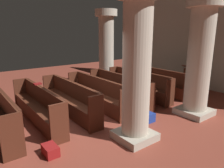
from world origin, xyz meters
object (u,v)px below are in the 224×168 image
at_px(pew_row_4, 69,98).
at_px(kneeler_box_blue, 147,117).
at_px(pew_row_3, 96,92).
at_px(lectern, 188,80).
at_px(pillar_aisle_rear, 137,65).
at_px(pillar_far_side, 106,47).
at_px(pew_row_5, 38,104).
at_px(kneeler_box_red, 50,150).
at_px(pew_row_0, 155,80).
at_px(pew_row_2, 119,87).
at_px(pillar_aisle_side, 200,56).
at_px(pew_row_1, 138,83).
at_px(hymn_book, 37,84).

distance_m(pew_row_4, kneeler_box_blue, 2.39).
bearing_deg(pew_row_3, lectern, 81.18).
distance_m(pillar_aisle_rear, lectern, 5.21).
xyz_separation_m(pillar_far_side, lectern, (2.99, 2.13, -1.33)).
bearing_deg(pew_row_5, kneeler_box_red, -11.78).
bearing_deg(kneeler_box_blue, lectern, 107.47).
distance_m(pew_row_0, pillar_aisle_rear, 4.34).
height_order(pew_row_5, kneeler_box_red, pew_row_5).
bearing_deg(pew_row_2, lectern, 78.61).
bearing_deg(pew_row_2, pillar_aisle_side, 23.66).
bearing_deg(pew_row_0, kneeler_box_red, -71.01).
relative_size(pew_row_4, pillar_far_side, 0.90).
bearing_deg(pew_row_1, pew_row_4, -90.00).
distance_m(pew_row_1, pew_row_4, 2.92).
bearing_deg(pillar_aisle_rear, pillar_aisle_side, 90.00).
bearing_deg(lectern, pew_row_2, -101.39).
height_order(pew_row_1, pillar_aisle_side, pillar_aisle_side).
relative_size(pew_row_1, lectern, 2.85).
xyz_separation_m(pew_row_0, pillar_aisle_side, (2.38, -0.91, 1.27)).
distance_m(pillar_aisle_side, hymn_book, 4.78).
bearing_deg(pillar_aisle_side, kneeler_box_red, -97.51).
distance_m(pew_row_5, pillar_far_side, 4.85).
bearing_deg(lectern, hymn_book, -100.30).
bearing_deg(pew_row_1, kneeler_box_red, -67.09).
bearing_deg(hymn_book, kneeler_box_red, -14.07).
bearing_deg(pew_row_4, hymn_book, -118.75).
bearing_deg(kneeler_box_blue, pillar_aisle_side, 70.30).
xyz_separation_m(pew_row_2, pew_row_4, (0.00, -1.95, 0.00)).
height_order(pew_row_2, pew_row_5, same).
height_order(pillar_aisle_rear, kneeler_box_red, pillar_aisle_rear).
relative_size(pew_row_2, kneeler_box_blue, 7.74).
bearing_deg(lectern, pillar_far_side, -144.57).
relative_size(pew_row_4, pew_row_5, 1.00).
bearing_deg(pillar_aisle_side, lectern, 127.63).
relative_size(pillar_aisle_rear, kneeler_box_red, 8.54).
distance_m(pew_row_1, pew_row_3, 1.95).
xyz_separation_m(pillar_aisle_rear, hymn_book, (-2.81, -1.28, -0.80)).
relative_size(pew_row_1, pew_row_3, 1.00).
distance_m(pew_row_2, pillar_aisle_rear, 3.06).
bearing_deg(kneeler_box_red, pillar_aisle_side, 82.49).
relative_size(lectern, hymn_book, 5.07).
distance_m(lectern, kneeler_box_blue, 3.94).
height_order(pew_row_1, pew_row_2, same).
bearing_deg(pew_row_1, kneeler_box_blue, -38.17).
height_order(pew_row_3, hymn_book, hymn_book).
relative_size(pew_row_1, hymn_book, 14.45).
xyz_separation_m(pew_row_5, pillar_far_side, (-2.33, 4.07, 1.27)).
bearing_deg(pew_row_5, pillar_aisle_side, 59.04).
bearing_deg(pillar_far_side, pew_row_3, -42.33).
xyz_separation_m(pew_row_4, kneeler_box_red, (1.81, -1.35, -0.41)).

